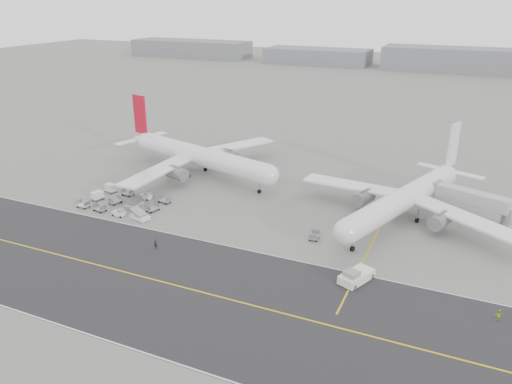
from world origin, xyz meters
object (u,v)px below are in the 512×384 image
at_px(airliner_a, 197,155).
at_px(ground_crew_b, 498,315).
at_px(jet_bridge, 471,199).
at_px(pushback_tug, 356,276).
at_px(ground_crew_a, 156,244).
at_px(airliner_b, 406,198).

relative_size(airliner_a, ground_crew_b, 29.85).
bearing_deg(airliner_a, jet_bridge, -75.02).
distance_m(airliner_a, pushback_tug, 62.08).
distance_m(jet_bridge, ground_crew_a, 65.50).
distance_m(airliner_a, ground_crew_b, 81.51).
bearing_deg(jet_bridge, ground_crew_b, -61.50).
xyz_separation_m(airliner_a, ground_crew_b, (72.39, -37.21, -4.40)).
xyz_separation_m(airliner_b, jet_bridge, (12.52, 5.78, -0.40)).
bearing_deg(jet_bridge, ground_crew_a, -124.30).
xyz_separation_m(airliner_b, pushback_tug, (-3.42, -28.74, -3.90)).
distance_m(ground_crew_a, ground_crew_b, 58.58).
relative_size(airliner_b, pushback_tug, 5.59).
height_order(airliner_a, ground_crew_b, airliner_a).
bearing_deg(pushback_tug, ground_crew_b, 18.00).
bearing_deg(airliner_b, jet_bridge, 44.12).
xyz_separation_m(airliner_a, airliner_b, (54.26, -6.61, -0.37)).
bearing_deg(ground_crew_b, airliner_b, -63.77).
bearing_deg(ground_crew_a, jet_bridge, 36.70).
distance_m(airliner_b, jet_bridge, 13.80).
relative_size(pushback_tug, jet_bridge, 0.50).
xyz_separation_m(pushback_tug, ground_crew_a, (-37.00, -3.89, -0.05)).
bearing_deg(ground_crew_a, airliner_a, 110.18).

